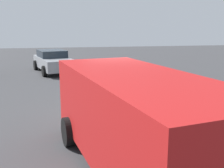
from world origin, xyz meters
TOP-DOWN VIEW (x-y plane):
  - ground_plane at (0.00, 0.00)m, footprint 60.00×60.00m
  - art_car_decorated at (0.10, 0.01)m, footprint 4.82×2.50m
  - parked_van_near_right at (-4.23, 0.67)m, footprint 5.64×2.96m
  - parked_sedan_far_left at (8.66, 2.48)m, footprint 4.84×2.80m

SIDE VIEW (x-z plane):
  - ground_plane at x=0.00m, z-range 0.00..0.00m
  - parked_sedan_far_left at x=8.66m, z-range 0.02..1.42m
  - art_car_decorated at x=0.10m, z-range -0.14..1.64m
  - parked_van_near_right at x=-4.23m, z-range 0.13..2.14m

